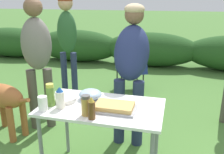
{
  "coord_description": "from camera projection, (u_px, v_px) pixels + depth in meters",
  "views": [
    {
      "loc": [
        0.61,
        -1.97,
        1.68
      ],
      "look_at": [
        -0.01,
        0.4,
        0.89
      ],
      "focal_mm": 40.0,
      "sensor_mm": 36.0,
      "label": 1
    }
  ],
  "objects": [
    {
      "name": "spice_jar",
      "position": [
        86.0,
        106.0,
        2.05
      ],
      "size": [
        0.08,
        0.08,
        0.18
      ],
      "color": "#B2893D",
      "rests_on": "folding_table"
    },
    {
      "name": "standing_person_in_red_jacket",
      "position": [
        37.0,
        53.0,
        3.09
      ],
      "size": [
        0.45,
        0.41,
        1.67
      ],
      "rotation": [
        0.0,
        0.0,
        0.5
      ],
      "color": "#4C473D",
      "rests_on": "ground"
    },
    {
      "name": "mayo_bottle",
      "position": [
        60.0,
        98.0,
        2.18
      ],
      "size": [
        0.08,
        0.08,
        0.2
      ],
      "color": "silver",
      "rests_on": "folding_table"
    },
    {
      "name": "shrub_hedge",
      "position": [
        151.0,
        49.0,
        6.25
      ],
      "size": [
        14.4,
        0.9,
        0.84
      ],
      "color": "#234C1E",
      "rests_on": "ground"
    },
    {
      "name": "plate_stack",
      "position": [
        66.0,
        99.0,
        2.34
      ],
      "size": [
        0.21,
        0.21,
        0.04
      ],
      "primitive_type": "cylinder",
      "color": "white",
      "rests_on": "folding_table"
    },
    {
      "name": "mixing_bowl",
      "position": [
        90.0,
        94.0,
        2.39
      ],
      "size": [
        0.22,
        0.22,
        0.1
      ],
      "primitive_type": "ellipsoid",
      "color": "#99B2CC",
      "rests_on": "folding_table"
    },
    {
      "name": "standing_person_in_gray_fleece",
      "position": [
        131.0,
        60.0,
        2.81
      ],
      "size": [
        0.4,
        0.5,
        1.61
      ],
      "rotation": [
        0.0,
        0.0,
        0.0
      ],
      "color": "#232D4C",
      "rests_on": "ground"
    },
    {
      "name": "food_tray",
      "position": [
        114.0,
        107.0,
        2.17
      ],
      "size": [
        0.38,
        0.25,
        0.06
      ],
      "color": "#9E9EA3",
      "rests_on": "folding_table"
    },
    {
      "name": "relish_jar",
      "position": [
        50.0,
        95.0,
        2.23
      ],
      "size": [
        0.07,
        0.07,
        0.21
      ],
      "color": "olive",
      "rests_on": "folding_table"
    },
    {
      "name": "beer_bottle",
      "position": [
        92.0,
        109.0,
        1.99
      ],
      "size": [
        0.06,
        0.06,
        0.19
      ],
      "color": "brown",
      "rests_on": "folding_table"
    },
    {
      "name": "dog",
      "position": [
        1.0,
        97.0,
        3.1
      ],
      "size": [
        0.99,
        0.47,
        0.73
      ],
      "rotation": [
        0.0,
        0.0,
        1.26
      ],
      "color": "#9E5B2D",
      "rests_on": "ground"
    },
    {
      "name": "standing_person_with_beanie",
      "position": [
        67.0,
        35.0,
        3.95
      ],
      "size": [
        0.34,
        0.27,
        1.71
      ],
      "rotation": [
        0.0,
        0.0,
        0.16
      ],
      "color": "#232D4C",
      "rests_on": "ground"
    },
    {
      "name": "paper_cup_stack",
      "position": [
        43.0,
        103.0,
        2.14
      ],
      "size": [
        0.08,
        0.08,
        0.13
      ],
      "primitive_type": "cylinder",
      "color": "white",
      "rests_on": "folding_table"
    },
    {
      "name": "camp_chair_green_behind_table",
      "position": [
        131.0,
        68.0,
        4.46
      ],
      "size": [
        0.67,
        0.73,
        0.83
      ],
      "rotation": [
        0.0,
        0.0,
        0.43
      ],
      "color": "navy",
      "rests_on": "ground"
    },
    {
      "name": "folding_table",
      "position": [
        102.0,
        114.0,
        2.27
      ],
      "size": [
        1.1,
        0.64,
        0.74
      ],
      "color": "white",
      "rests_on": "ground"
    }
  ]
}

